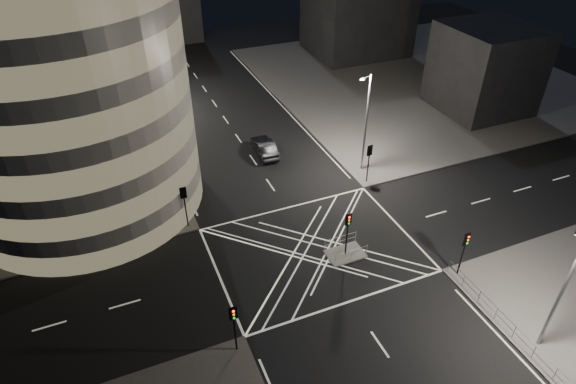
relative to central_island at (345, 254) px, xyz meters
name	(u,v)px	position (x,y,z in m)	size (l,w,h in m)	color
ground	(315,249)	(-2.00, 1.50, -0.07)	(120.00, 120.00, 0.00)	black
sidewalk_far_right	(417,77)	(27.00, 28.50, 0.00)	(42.00, 42.00, 0.15)	#504D4B
central_island	(345,254)	(0.00, 0.00, 0.00)	(3.00, 2.00, 0.15)	slate
office_block_rear	(0,8)	(-24.00, 43.50, 11.07)	(24.00, 16.00, 22.00)	gray
building_right_far	(358,2)	(24.00, 41.50, 7.58)	(14.00, 12.00, 15.00)	black
building_right_near	(485,68)	(28.00, 17.50, 5.08)	(10.00, 10.00, 10.00)	black
tree_a	(155,170)	(-12.50, 10.50, 4.87)	(4.57, 4.57, 7.43)	black
tree_b	(142,132)	(-12.50, 16.50, 5.40)	(5.10, 5.10, 8.27)	black
tree_c	(133,108)	(-12.50, 22.50, 5.18)	(4.76, 4.76, 7.85)	black
tree_d	(126,91)	(-12.50, 28.50, 4.60)	(4.37, 4.37, 7.05)	black
tree_e	(120,73)	(-12.50, 34.50, 4.51)	(3.79, 3.79, 6.63)	black
traffic_signal_fl	(184,200)	(-10.80, 8.30, 2.84)	(0.55, 0.22, 4.00)	black
traffic_signal_nl	(234,321)	(-10.80, -5.30, 2.84)	(0.55, 0.22, 4.00)	black
traffic_signal_fr	(369,157)	(6.80, 8.30, 2.84)	(0.55, 0.22, 4.00)	black
traffic_signal_nr	(465,246)	(6.80, -5.30, 2.84)	(0.55, 0.22, 4.00)	black
traffic_signal_island	(348,226)	(0.00, 0.00, 2.84)	(0.55, 0.22, 4.00)	black
street_lamp_left_near	(160,144)	(-11.44, 13.50, 5.47)	(1.25, 0.25, 10.00)	slate
street_lamp_left_far	(131,73)	(-11.44, 31.50, 5.47)	(1.25, 0.25, 10.00)	slate
street_lamp_right_far	(366,121)	(7.44, 10.50, 5.47)	(1.25, 0.25, 10.00)	slate
street_lamp_right_near	(564,286)	(7.44, -12.50, 5.47)	(1.25, 0.25, 10.00)	slate
railing_near_right	(505,322)	(6.30, -10.65, 0.62)	(0.06, 11.70, 1.10)	slate
railing_island_south	(351,255)	(0.00, -0.90, 0.62)	(2.80, 0.06, 1.10)	slate
railing_island_north	(340,241)	(0.00, 0.90, 0.62)	(2.80, 0.06, 1.10)	slate
sedan	(264,147)	(-0.50, 17.20, 0.76)	(1.76, 5.05, 1.66)	black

